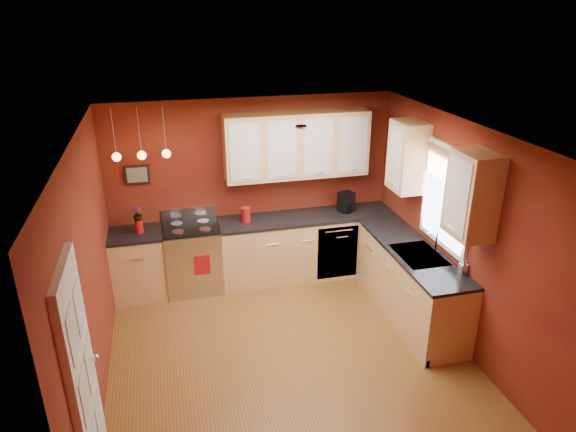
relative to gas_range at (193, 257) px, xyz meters
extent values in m
plane|color=brown|center=(0.92, -1.80, -0.48)|extent=(4.20, 4.20, 0.00)
cube|color=beige|center=(0.92, -1.80, 2.12)|extent=(4.00, 4.20, 0.02)
cube|color=maroon|center=(0.92, 0.30, 0.82)|extent=(4.00, 0.02, 2.60)
cube|color=maroon|center=(0.92, -3.90, 0.82)|extent=(4.00, 0.02, 2.60)
cube|color=maroon|center=(-1.08, -1.80, 0.82)|extent=(0.02, 4.20, 2.60)
cube|color=maroon|center=(2.92, -1.80, 0.82)|extent=(0.02, 4.20, 2.60)
cube|color=#E6BF7B|center=(-0.73, 0.00, -0.03)|extent=(0.70, 0.60, 0.90)
cube|color=#E6BF7B|center=(1.65, 0.00, -0.03)|extent=(2.54, 0.60, 0.90)
cube|color=#E6BF7B|center=(2.62, -1.35, -0.03)|extent=(0.60, 2.10, 0.90)
cube|color=black|center=(-0.73, 0.00, 0.44)|extent=(0.70, 0.62, 0.04)
cube|color=black|center=(1.65, 0.00, 0.44)|extent=(2.54, 0.62, 0.04)
cube|color=black|center=(2.62, -1.35, 0.44)|extent=(0.62, 2.10, 0.04)
cube|color=silver|center=(0.00, 0.00, -0.02)|extent=(0.76, 0.64, 0.92)
cube|color=black|center=(0.00, -0.30, 0.00)|extent=(0.55, 0.02, 0.32)
cylinder|color=silver|center=(0.00, -0.31, 0.24)|extent=(0.60, 0.02, 0.02)
cube|color=black|center=(0.00, 0.00, 0.45)|extent=(0.76, 0.60, 0.03)
cylinder|color=gray|center=(-0.18, -0.14, 0.47)|extent=(0.16, 0.16, 0.01)
cylinder|color=gray|center=(0.18, -0.14, 0.47)|extent=(0.16, 0.16, 0.01)
cylinder|color=gray|center=(-0.18, 0.14, 0.47)|extent=(0.16, 0.16, 0.01)
cylinder|color=gray|center=(0.18, 0.14, 0.47)|extent=(0.16, 0.16, 0.01)
cube|color=silver|center=(0.00, 0.30, 0.55)|extent=(0.76, 0.04, 0.16)
cube|color=silver|center=(2.02, -0.29, -0.03)|extent=(0.60, 0.02, 0.80)
cube|color=gray|center=(2.62, -1.50, 0.43)|extent=(0.50, 0.70, 0.05)
cube|color=black|center=(2.62, -1.33, 0.42)|extent=(0.42, 0.30, 0.02)
cube|color=black|center=(2.62, -1.67, 0.42)|extent=(0.42, 0.30, 0.02)
cylinder|color=white|center=(2.84, -1.50, 0.60)|extent=(0.02, 0.02, 0.28)
cylinder|color=white|center=(2.77, -1.50, 0.73)|extent=(0.16, 0.02, 0.02)
cube|color=white|center=(2.90, -1.50, 1.17)|extent=(0.04, 1.02, 1.22)
cube|color=white|center=(2.89, -1.50, 1.17)|extent=(0.01, 0.90, 1.10)
cube|color=#916648|center=(2.87, -1.50, 1.54)|extent=(0.02, 0.96, 0.36)
cube|color=white|center=(-1.05, -3.00, 0.54)|extent=(0.06, 0.82, 2.05)
cube|color=silver|center=(-1.02, -3.18, 1.12)|extent=(0.00, 0.28, 0.40)
cube|color=silver|center=(-1.02, -2.82, 1.12)|extent=(0.00, 0.28, 0.40)
cube|color=silver|center=(-1.02, -3.18, 0.57)|extent=(0.00, 0.28, 0.40)
cube|color=silver|center=(-1.02, -2.82, 0.57)|extent=(0.00, 0.28, 0.40)
cube|color=silver|center=(-1.02, -2.82, 0.02)|extent=(0.00, 0.28, 0.40)
sphere|color=white|center=(-0.99, -2.67, 0.52)|extent=(0.06, 0.06, 0.06)
cube|color=#E6BF7B|center=(1.52, 0.12, 1.47)|extent=(2.00, 0.35, 0.90)
cube|color=#E6BF7B|center=(2.75, -1.48, 1.47)|extent=(0.35, 1.95, 0.90)
cube|color=black|center=(-0.63, 0.28, 1.17)|extent=(0.32, 0.03, 0.26)
cylinder|color=gray|center=(-0.83, -0.05, 1.82)|extent=(0.01, 0.01, 0.60)
sphere|color=#FFA53F|center=(-0.83, -0.05, 1.52)|extent=(0.11, 0.11, 0.11)
cylinder|color=gray|center=(-0.53, -0.05, 1.82)|extent=(0.01, 0.01, 0.60)
sphere|color=#FFA53F|center=(-0.53, -0.05, 1.52)|extent=(0.11, 0.11, 0.11)
cylinder|color=gray|center=(-0.23, -0.05, 1.82)|extent=(0.01, 0.01, 0.60)
sphere|color=#FFA53F|center=(-0.23, -0.05, 1.52)|extent=(0.11, 0.11, 0.11)
cylinder|color=#AC1214|center=(0.76, 0.01, 0.56)|extent=(0.13, 0.13, 0.19)
cylinder|color=#AC1214|center=(0.76, 0.01, 0.66)|extent=(0.14, 0.14, 0.02)
cylinder|color=#AC1214|center=(-0.67, -0.01, 0.55)|extent=(0.11, 0.11, 0.18)
imported|color=#AC1214|center=(-0.67, -0.01, 0.72)|extent=(0.15, 0.15, 0.21)
cube|color=black|center=(2.24, 0.03, 0.61)|extent=(0.25, 0.23, 0.29)
cylinder|color=black|center=(2.24, -0.03, 0.53)|extent=(0.14, 0.14, 0.13)
imported|color=white|center=(2.87, -2.05, 0.55)|extent=(0.08, 0.08, 0.18)
cube|color=#AC1214|center=(0.09, -0.33, 0.04)|extent=(0.21, 0.01, 0.29)
camera|label=1|loc=(-0.28, -6.48, 3.29)|focal=32.00mm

